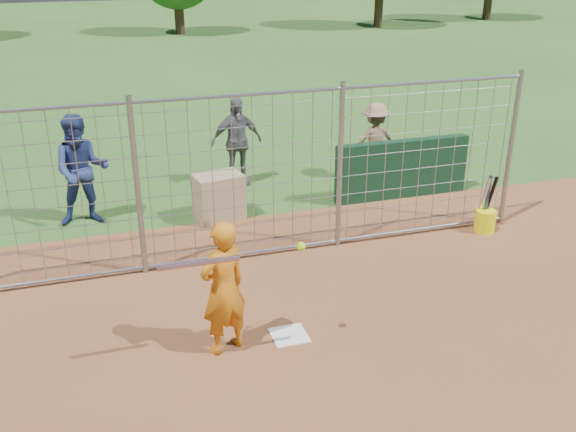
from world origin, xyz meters
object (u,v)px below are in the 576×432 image
object	(u,v)px
bucket_with_bats	(485,218)
bystander_b	(236,141)
batter	(223,288)
equipment_bin	(219,197)
bystander_a	(82,170)
bystander_c	(375,141)

from	to	relation	value
bucket_with_bats	bystander_b	bearing A→B (deg)	134.19
batter	equipment_bin	distance (m)	3.94
bystander_a	equipment_bin	size ratio (longest dim) A/B	2.36
bystander_a	bystander_b	world-z (taller)	bystander_a
bystander_a	bystander_c	world-z (taller)	bystander_a
bystander_b	equipment_bin	bearing A→B (deg)	-119.90
batter	bystander_c	bearing A→B (deg)	-153.36
batter	bystander_b	world-z (taller)	bystander_b
bucket_with_bats	batter	bearing A→B (deg)	-157.56
bystander_b	bystander_c	size ratio (longest dim) A/B	1.12
bystander_b	bystander_c	xyz separation A→B (m)	(2.70, -0.52, -0.09)
bystander_b	equipment_bin	world-z (taller)	bystander_b
bystander_a	bystander_c	bearing A→B (deg)	9.08
bystander_b	bystander_c	distance (m)	2.75
bystander_a	bystander_b	xyz separation A→B (m)	(2.89, 1.11, -0.08)
bystander_a	equipment_bin	xyz separation A→B (m)	(2.18, -0.49, -0.54)
bystander_a	bystander_b	distance (m)	3.10
bystander_a	equipment_bin	bearing A→B (deg)	-9.65
bystander_c	bucket_with_bats	distance (m)	3.07
bystander_a	bucket_with_bats	distance (m)	6.72
batter	bystander_c	distance (m)	6.44
bystander_b	bystander_a	bearing A→B (deg)	-165.08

